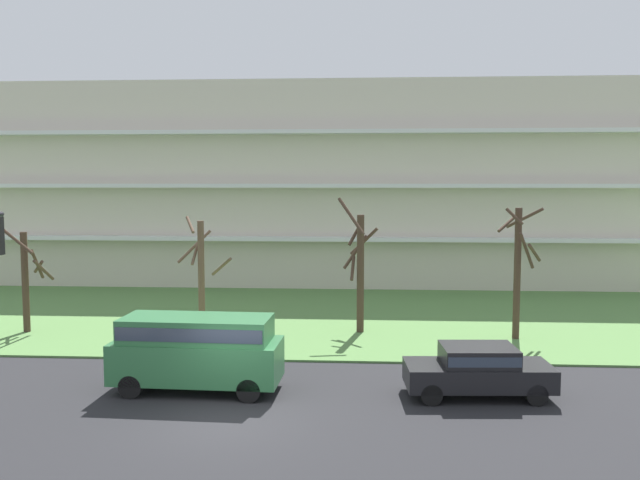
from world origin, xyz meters
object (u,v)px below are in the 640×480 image
(tree_right, at_px, (518,266))
(sedan_black_near_left, at_px, (478,369))
(van_green_center_left, at_px, (197,347))
(tree_left, at_px, (202,272))
(tree_center, at_px, (359,267))
(tree_far_left, at_px, (27,277))

(tree_right, relative_size, sedan_black_near_left, 1.22)
(van_green_center_left, bearing_deg, sedan_black_near_left, -177.70)
(tree_left, height_order, tree_center, tree_center)
(sedan_black_near_left, bearing_deg, tree_left, -40.80)
(van_green_center_left, bearing_deg, tree_center, -119.11)
(tree_far_left, relative_size, tree_left, 0.96)
(tree_left, relative_size, van_green_center_left, 0.96)
(tree_far_left, distance_m, van_green_center_left, 11.79)
(tree_left, bearing_deg, van_green_center_left, -77.38)
(tree_right, height_order, van_green_center_left, tree_right)
(tree_far_left, bearing_deg, tree_center, 3.85)
(tree_right, bearing_deg, tree_center, 172.53)
(tree_far_left, distance_m, tree_left, 7.46)
(tree_left, bearing_deg, tree_far_left, -174.10)
(tree_left, xyz_separation_m, van_green_center_left, (1.80, -8.04, -1.27))
(tree_left, relative_size, tree_right, 0.92)
(tree_far_left, relative_size, tree_right, 0.89)
(tree_center, height_order, tree_right, tree_center)
(sedan_black_near_left, bearing_deg, tree_far_left, -25.41)
(tree_left, distance_m, sedan_black_near_left, 13.33)
(tree_center, relative_size, sedan_black_near_left, 1.31)
(tree_far_left, bearing_deg, tree_left, 5.90)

